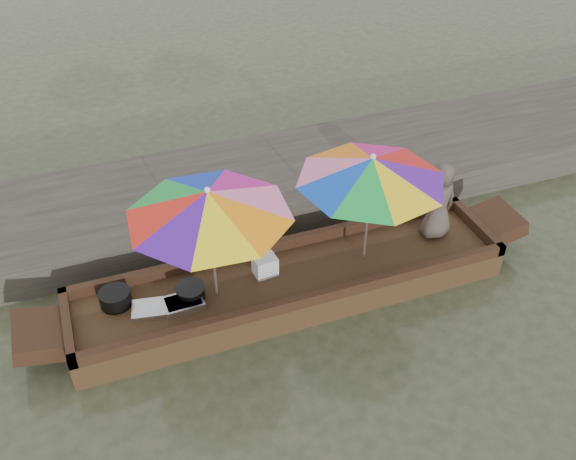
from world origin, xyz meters
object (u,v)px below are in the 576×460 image
object	(u,v)px
tray_crayfish	(183,303)
umbrella_bow	(212,244)
boat_hull	(291,286)
charcoal_grill	(190,292)
umbrella_stern	(368,209)
vendor	(439,200)
supply_bag	(265,266)
tray_scallop	(152,309)
cooking_pot	(115,298)

from	to	relation	value
tray_crayfish	umbrella_bow	size ratio (longest dim) A/B	0.24
boat_hull	charcoal_grill	xyz separation A→B (m)	(-1.26, 0.05, 0.25)
umbrella_stern	charcoal_grill	bearing A→B (deg)	178.66
boat_hull	vendor	size ratio (longest dim) A/B	4.93
supply_bag	umbrella_bow	world-z (taller)	umbrella_bow
boat_hull	supply_bag	size ratio (longest dim) A/B	19.62
tray_crayfish	vendor	bearing A→B (deg)	3.11
umbrella_stern	vendor	bearing A→B (deg)	6.47
tray_scallop	charcoal_grill	distance (m)	0.49
vendor	umbrella_stern	size ratio (longest dim) A/B	0.61
supply_bag	vendor	world-z (taller)	vendor
boat_hull	supply_bag	distance (m)	0.44
cooking_pot	tray_scallop	distance (m)	0.46
tray_crayfish	vendor	size ratio (longest dim) A/B	0.41
tray_scallop	umbrella_stern	size ratio (longest dim) A/B	0.25
tray_scallop	umbrella_bow	xyz separation A→B (m)	(0.79, 0.01, 0.74)
tray_crayfish	supply_bag	size ratio (longest dim) A/B	1.65
boat_hull	vendor	distance (m)	2.24
charcoal_grill	boat_hull	bearing A→B (deg)	-2.42
supply_bag	umbrella_bow	distance (m)	0.94
cooking_pot	umbrella_stern	world-z (taller)	umbrella_stern
boat_hull	vendor	xyz separation A→B (m)	(2.11, 0.12, 0.73)
vendor	cooking_pot	bearing A→B (deg)	-6.97
charcoal_grill	vendor	world-z (taller)	vendor
charcoal_grill	umbrella_bow	size ratio (longest dim) A/B	0.18
umbrella_stern	umbrella_bow	bearing A→B (deg)	180.00
tray_scallop	umbrella_bow	size ratio (longest dim) A/B	0.24
supply_bag	umbrella_stern	distance (m)	1.46
charcoal_grill	vendor	distance (m)	3.41
cooking_pot	vendor	size ratio (longest dim) A/B	0.33
cooking_pot	vendor	world-z (taller)	vendor
cooking_pot	tray_scallop	world-z (taller)	cooking_pot
cooking_pot	umbrella_stern	bearing A→B (deg)	-4.52
supply_bag	umbrella_bow	size ratio (longest dim) A/B	0.15
boat_hull	tray_scallop	world-z (taller)	tray_scallop
umbrella_bow	tray_scallop	bearing A→B (deg)	-179.62
supply_bag	vendor	xyz separation A→B (m)	(2.40, -0.02, 0.43)
boat_hull	umbrella_stern	world-z (taller)	umbrella_stern
charcoal_grill	cooking_pot	bearing A→B (deg)	167.23
vendor	umbrella_bow	xyz separation A→B (m)	(-3.07, -0.12, 0.22)
tray_scallop	charcoal_grill	world-z (taller)	charcoal_grill
vendor	umbrella_bow	bearing A→B (deg)	-2.98
cooking_pot	supply_bag	size ratio (longest dim) A/B	1.33
vendor	umbrella_bow	distance (m)	3.08
tray_crayfish	vendor	xyz separation A→B (m)	(3.49, 0.19, 0.51)
cooking_pot	vendor	distance (m)	4.26
boat_hull	charcoal_grill	bearing A→B (deg)	177.58
boat_hull	charcoal_grill	distance (m)	1.29
tray_crayfish	supply_bag	world-z (taller)	supply_bag
umbrella_bow	boat_hull	bearing A→B (deg)	0.00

